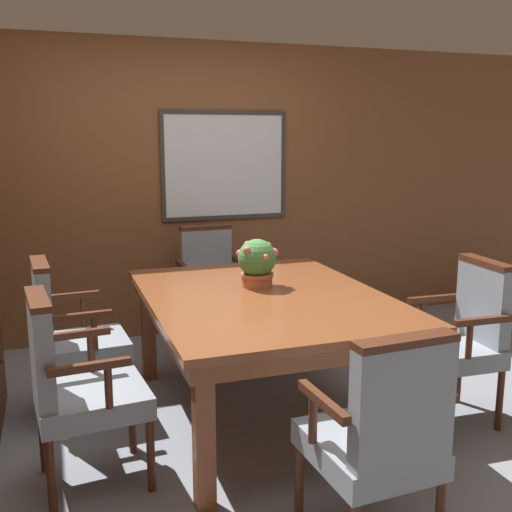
{
  "coord_description": "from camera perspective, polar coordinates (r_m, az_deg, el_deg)",
  "views": [
    {
      "loc": [
        -1.02,
        -3.04,
        1.68
      ],
      "look_at": [
        0.13,
        0.32,
        0.97
      ],
      "focal_mm": 42.0,
      "sensor_mm": 36.0,
      "label": 1
    }
  ],
  "objects": [
    {
      "name": "chair_right_near",
      "position": [
        3.76,
        18.93,
        -7.1
      ],
      "size": [
        0.54,
        0.52,
        0.97
      ],
      "rotation": [
        0.0,
        0.0,
        -1.61
      ],
      "color": "#472314",
      "rests_on": "ground_plane"
    },
    {
      "name": "ground_plane",
      "position": [
        3.62,
        -0.34,
        -16.3
      ],
      "size": [
        14.0,
        14.0,
        0.0
      ],
      "primitive_type": "plane",
      "color": "gray"
    },
    {
      "name": "chair_left_far",
      "position": [
        3.77,
        -17.38,
        -6.94
      ],
      "size": [
        0.55,
        0.53,
        0.97
      ],
      "rotation": [
        0.0,
        0.0,
        1.64
      ],
      "color": "#472314",
      "rests_on": "ground_plane"
    },
    {
      "name": "wall_back",
      "position": [
        5.1,
        -7.3,
        6.16
      ],
      "size": [
        7.2,
        0.08,
        2.45
      ],
      "color": "brown",
      "rests_on": "ground_plane"
    },
    {
      "name": "chair_head_near",
      "position": [
        2.51,
        11.69,
        -16.23
      ],
      "size": [
        0.53,
        0.54,
        0.97
      ],
      "rotation": [
        0.0,
        0.0,
        3.2
      ],
      "color": "#472314",
      "rests_on": "ground_plane"
    },
    {
      "name": "chair_head_far",
      "position": [
        4.79,
        -4.26,
        -2.57
      ],
      "size": [
        0.52,
        0.54,
        0.97
      ],
      "rotation": [
        0.0,
        0.0,
        0.05
      ],
      "color": "#472314",
      "rests_on": "ground_plane"
    },
    {
      "name": "chair_left_near",
      "position": [
        3.03,
        -16.88,
        -11.49
      ],
      "size": [
        0.56,
        0.54,
        0.97
      ],
      "rotation": [
        0.0,
        0.0,
        1.66
      ],
      "color": "#472314",
      "rests_on": "ground_plane"
    },
    {
      "name": "dining_table",
      "position": [
        3.56,
        0.79,
        -5.04
      ],
      "size": [
        1.35,
        1.79,
        0.77
      ],
      "color": "brown",
      "rests_on": "ground_plane"
    },
    {
      "name": "potted_plant",
      "position": [
        3.68,
        0.11,
        -0.59
      ],
      "size": [
        0.25,
        0.24,
        0.3
      ],
      "color": "#B2603D",
      "rests_on": "dining_table"
    }
  ]
}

